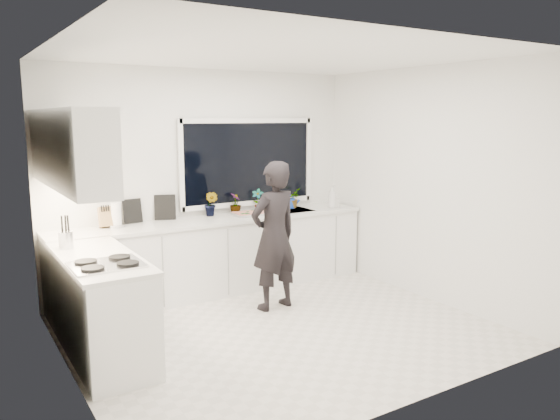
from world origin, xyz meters
TOP-DOWN VIEW (x-y plane):
  - floor at (0.00, 0.00)m, footprint 4.00×3.50m
  - wall_back at (0.00, 1.76)m, footprint 4.00×0.02m
  - wall_left at (-2.01, 0.00)m, footprint 0.02×3.50m
  - wall_right at (2.01, 0.00)m, footprint 0.02×3.50m
  - ceiling at (0.00, 0.00)m, footprint 4.00×3.50m
  - window at (0.60, 1.73)m, footprint 1.80×0.02m
  - base_cabinets_back at (0.00, 1.45)m, footprint 3.92×0.58m
  - base_cabinets_left at (-1.67, 0.35)m, footprint 0.58×1.60m
  - countertop_back at (0.00, 1.44)m, footprint 3.94×0.62m
  - countertop_left at (-1.67, 0.35)m, footprint 0.62×1.60m
  - upper_cabinets at (-1.79, 0.70)m, footprint 0.34×2.10m
  - sink at (1.05, 1.45)m, footprint 0.58×0.42m
  - faucet at (1.05, 1.65)m, footprint 0.03×0.03m
  - stovetop at (-1.69, -0.00)m, footprint 0.56×0.48m
  - person at (0.29, 0.59)m, footprint 0.65×0.47m
  - pizza_tray at (0.45, 1.42)m, footprint 0.45×0.35m
  - pizza at (0.45, 1.42)m, footprint 0.41×0.31m
  - watering_can at (1.16, 1.61)m, footprint 0.17×0.17m
  - paper_towel_roll at (-1.17, 1.55)m, footprint 0.13×0.13m
  - knife_block at (-1.28, 1.59)m, footprint 0.13×0.10m
  - utensil_crock at (-1.85, 0.80)m, footprint 0.17×0.17m
  - picture_frame_large at (-0.95, 1.69)m, footprint 0.22×0.04m
  - picture_frame_small at (-0.56, 1.69)m, footprint 0.24×0.11m
  - herb_plants at (0.67, 1.61)m, footprint 1.45×0.31m
  - soap_bottles at (1.65, 1.30)m, footprint 0.17×0.15m

SIDE VIEW (x-z plane):
  - floor at x=0.00m, z-range -0.02..0.00m
  - base_cabinets_back at x=0.00m, z-range 0.00..0.88m
  - base_cabinets_left at x=-1.67m, z-range 0.00..0.88m
  - person at x=0.29m, z-range 0.00..1.66m
  - sink at x=1.05m, z-range 0.80..0.94m
  - countertop_back at x=0.00m, z-range 0.88..0.92m
  - countertop_left at x=-1.67m, z-range 0.88..0.92m
  - stovetop at x=-1.69m, z-range 0.92..0.95m
  - pizza_tray at x=0.45m, z-range 0.92..0.95m
  - pizza at x=0.45m, z-range 0.95..0.96m
  - watering_can at x=1.16m, z-range 0.92..1.05m
  - utensil_crock at x=-1.85m, z-range 0.92..1.08m
  - faucet at x=1.05m, z-range 0.92..1.14m
  - knife_block at x=-1.28m, z-range 0.92..1.14m
  - paper_towel_roll at x=-1.17m, z-range 0.92..1.18m
  - soap_bottles at x=1.65m, z-range 0.91..1.21m
  - herb_plants at x=0.67m, z-range 0.90..1.21m
  - picture_frame_large at x=-0.95m, z-range 0.92..1.20m
  - picture_frame_small at x=-0.56m, z-range 0.92..1.22m
  - wall_back at x=0.00m, z-range 0.00..2.70m
  - wall_left at x=-2.01m, z-range 0.00..2.70m
  - wall_right at x=2.01m, z-range 0.00..2.70m
  - window at x=0.60m, z-range 1.05..2.05m
  - upper_cabinets at x=-1.79m, z-range 1.50..2.20m
  - ceiling at x=0.00m, z-range 2.70..2.72m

